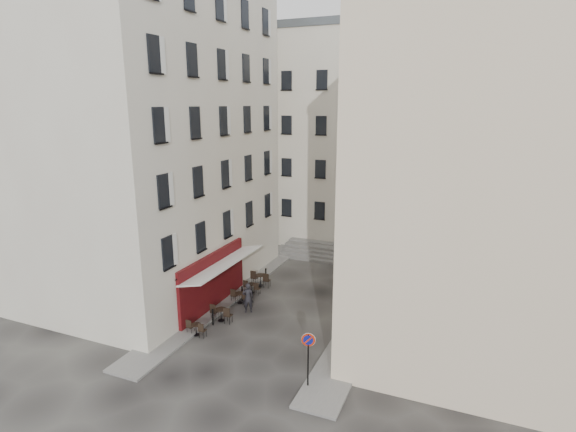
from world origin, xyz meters
The scene contains 18 objects.
ground centered at (0.00, 0.00, 0.00)m, with size 90.00×90.00×0.00m, color black.
sidewalk_left centered at (-4.50, 4.00, 0.06)m, with size 2.00×22.00×0.12m, color slate.
sidewalk_right centered at (4.50, 3.00, 0.06)m, with size 2.00×18.00×0.12m, color slate.
building_left centered at (-10.50, 3.00, 10.31)m, with size 12.20×16.20×20.60m.
building_right centered at (10.50, 3.50, 9.31)m, with size 12.20×14.20×18.60m.
building_back centered at (-1.00, 19.00, 9.31)m, with size 18.20×10.20×18.60m.
cafe_storefront centered at (-4.32, 1.00, 1.88)m, with size 1.74×7.30×3.50m.
stone_steps centered at (0.00, 12.57, 0.40)m, with size 9.00×3.15×0.80m.
bollard_near centered at (-3.25, -1.00, 0.53)m, with size 0.12×0.12×0.98m.
bollard_mid centered at (-3.25, 2.50, 0.53)m, with size 0.12×0.12×0.98m.
bollard_far centered at (-3.25, 6.00, 0.53)m, with size 0.12×0.12×0.98m.
no_parking_sign centered at (3.72, -4.38, 1.87)m, with size 0.59×0.20×2.64m.
bistro_table_a centered at (-3.42, -2.37, 0.42)m, with size 1.18×0.55×0.83m.
bistro_table_b centered at (-3.03, -0.42, 0.49)m, with size 1.37×0.64×0.96m.
bistro_table_c centered at (-3.17, 2.09, 0.45)m, with size 1.25×0.59×0.88m.
bistro_table_d centered at (-3.21, 3.78, 0.42)m, with size 1.17×0.55×0.83m.
bistro_table_e centered at (-3.22, 5.11, 0.51)m, with size 1.42×0.67×1.00m.
pedestrian centered at (-2.16, 1.23, 0.93)m, with size 0.68×0.44×1.86m, color black.
Camera 1 is at (9.60, -20.77, 12.19)m, focal length 28.00 mm.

